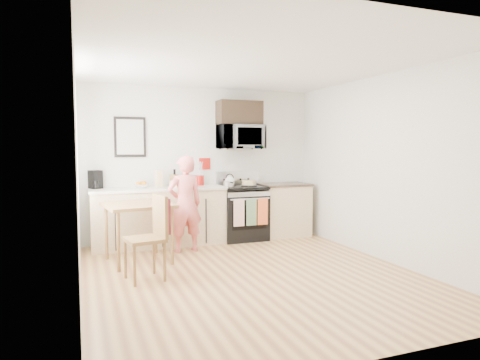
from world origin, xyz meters
name	(u,v)px	position (x,y,z in m)	size (l,w,h in m)	color
floor	(252,275)	(0.00, 0.00, 0.00)	(4.60, 4.60, 0.00)	#945E39
back_wall	(202,164)	(0.00, 2.30, 1.30)	(4.00, 0.04, 2.60)	beige
front_wall	(373,187)	(0.00, -2.30, 1.30)	(4.00, 0.04, 2.60)	beige
left_wall	(78,174)	(-2.00, 0.00, 1.30)	(0.04, 4.60, 2.60)	beige
right_wall	(385,168)	(2.00, 0.00, 1.30)	(0.04, 4.60, 2.60)	beige
ceiling	(252,63)	(0.00, 0.00, 2.60)	(4.00, 4.60, 0.04)	white
window	(80,150)	(-1.96, 0.80, 1.55)	(0.06, 1.40, 1.50)	white
cabinet_left	(159,218)	(-0.80, 2.00, 0.45)	(2.10, 0.60, 0.90)	tan
countertop_left	(159,189)	(-0.80, 2.00, 0.92)	(2.14, 0.64, 0.04)	silver
cabinet_right	(284,211)	(1.43, 2.00, 0.45)	(0.84, 0.60, 0.90)	tan
countertop_right	(284,185)	(1.43, 2.00, 0.92)	(0.88, 0.64, 0.04)	black
range	(242,214)	(0.63, 1.98, 0.44)	(0.76, 0.70, 1.16)	black
microwave	(240,137)	(0.63, 2.08, 1.76)	(0.76, 0.51, 0.42)	#B6B6BB
upper_cabinet	(239,113)	(0.63, 2.12, 2.18)	(0.76, 0.35, 0.40)	black
wall_art	(130,137)	(-1.20, 2.28, 1.75)	(0.50, 0.04, 0.65)	black
wall_trivet	(205,164)	(0.05, 2.28, 1.30)	(0.20, 0.02, 0.20)	#AC150E
person	(185,204)	(-0.50, 1.45, 0.73)	(0.53, 0.35, 1.46)	#D3443A
dining_table	(138,210)	(-1.24, 1.11, 0.72)	(0.87, 0.87, 0.82)	brown
chair	(156,225)	(-1.14, 0.29, 0.65)	(0.54, 0.50, 1.01)	brown
knife_block	(174,181)	(-0.52, 2.10, 1.04)	(0.09, 0.13, 0.20)	brown
utensil_crock	(200,176)	(-0.06, 2.18, 1.10)	(0.13, 0.13, 0.40)	#AC150E
fruit_bowl	(141,185)	(-1.06, 2.07, 0.98)	(0.26, 0.26, 0.11)	silver
milk_carton	(159,179)	(-0.78, 2.08, 1.07)	(0.10, 0.10, 0.27)	tan
coffee_maker	(95,180)	(-1.75, 2.19, 1.07)	(0.23, 0.27, 0.29)	black
bread_bag	(181,184)	(-0.49, 1.78, 1.00)	(0.32, 0.15, 0.12)	tan
cake	(249,183)	(0.74, 1.96, 0.97)	(0.28, 0.28, 0.09)	black
kettle	(230,181)	(0.43, 2.06, 1.01)	(0.17, 0.17, 0.21)	silver
pot	(229,184)	(0.35, 1.89, 0.97)	(0.19, 0.32, 0.09)	#B6B6BB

